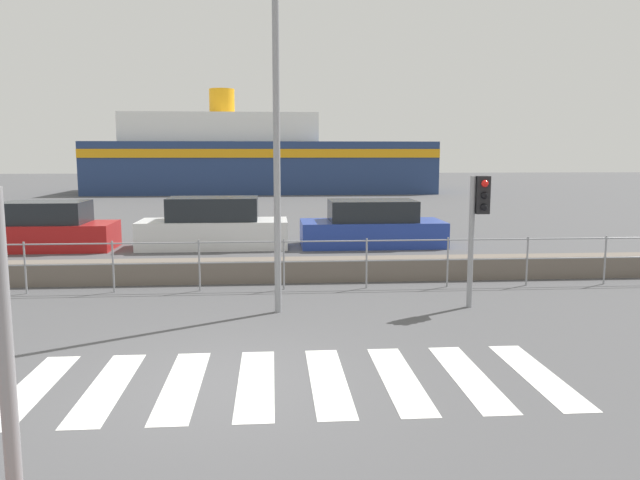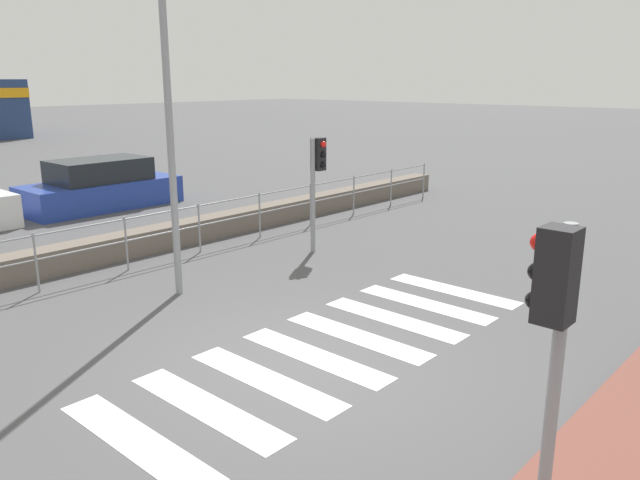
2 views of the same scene
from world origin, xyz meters
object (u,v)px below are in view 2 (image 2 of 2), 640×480
Objects in this scene: traffic_light_far at (317,169)px; parked_car_blue at (101,187)px; traffic_light_near at (554,322)px; streetlamp at (173,39)px.

traffic_light_far is 0.56× the size of parked_car_blue.
streetlamp reaches higher than traffic_light_near.
traffic_light_near is 15.73m from parked_car_blue.
parked_car_blue is at bearing 69.89° from streetlamp.
streetlamp reaches higher than traffic_light_far.
streetlamp is at bearing -174.99° from traffic_light_far.
traffic_light_near is 0.61× the size of parked_car_blue.
traffic_light_far is at bearing 5.01° from streetlamp.
traffic_light_far is 7.84m from parked_car_blue.
streetlamp is at bearing -110.11° from parked_car_blue.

